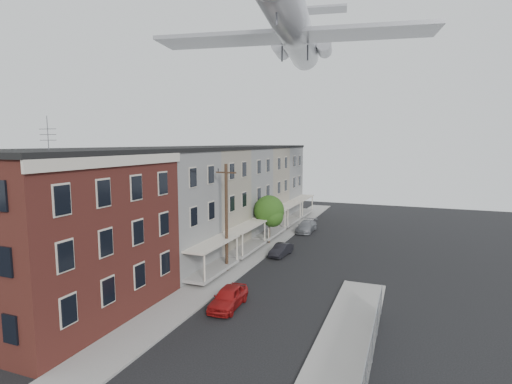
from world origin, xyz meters
TOP-DOWN VIEW (x-y plane):
  - sidewalk_left at (-5.50, 24.00)m, footprint 3.00×62.00m
  - sidewalk_right at (5.50, 6.00)m, footprint 3.00×26.00m
  - curb_left at (-4.05, 24.00)m, footprint 0.15×62.00m
  - curb_right at (4.05, 6.00)m, footprint 0.15×26.00m
  - corner_building at (-12.00, 7.00)m, footprint 10.31×12.30m
  - row_house_a at (-11.96, 16.50)m, footprint 11.98×7.00m
  - row_house_b at (-11.96, 23.50)m, footprint 11.98×7.00m
  - row_house_c at (-11.96, 30.50)m, footprint 11.98×7.00m
  - row_house_d at (-11.96, 37.50)m, footprint 11.98×7.00m
  - row_house_e at (-11.96, 44.50)m, footprint 11.98×7.00m
  - chainlink_fence at (7.00, 5.00)m, footprint 0.06×18.06m
  - utility_pole at (-5.60, 18.00)m, footprint 1.80×0.26m
  - street_tree at (-5.27, 27.92)m, footprint 3.22×3.20m
  - car_near at (-2.37, 11.42)m, footprint 1.82×4.12m
  - car_mid at (-2.81, 24.16)m, footprint 1.57×3.57m
  - car_far at (-3.07, 34.97)m, footprint 1.97×4.66m
  - airplane at (-2.47, 26.70)m, footprint 25.06×28.62m

SIDE VIEW (x-z plane):
  - sidewalk_left at x=-5.50m, z-range 0.00..0.12m
  - sidewalk_right at x=5.50m, z-range 0.00..0.12m
  - curb_left at x=-4.05m, z-range 0.00..0.14m
  - curb_right at x=4.05m, z-range 0.00..0.14m
  - car_mid at x=-2.81m, z-range 0.00..1.14m
  - car_far at x=-3.07m, z-range 0.00..1.34m
  - car_near at x=-2.37m, z-range 0.00..1.38m
  - chainlink_fence at x=7.00m, z-range 0.05..1.95m
  - street_tree at x=-5.27m, z-range 0.85..6.05m
  - utility_pole at x=-5.60m, z-range 0.17..9.17m
  - row_house_a at x=-11.96m, z-range -0.02..10.28m
  - row_house_b at x=-11.96m, z-range -0.02..10.28m
  - row_house_c at x=-11.96m, z-range -0.02..10.28m
  - row_house_d at x=-11.96m, z-range -0.02..10.28m
  - row_house_e at x=-11.96m, z-range -0.02..10.28m
  - corner_building at x=-12.00m, z-range -0.91..11.24m
  - airplane at x=-2.47m, z-range 17.10..25.33m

